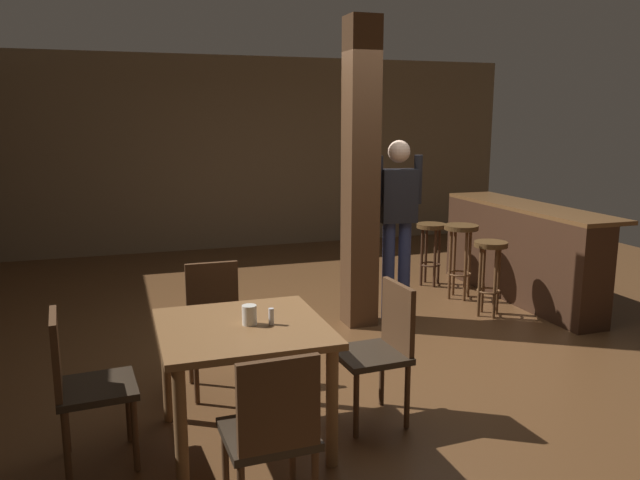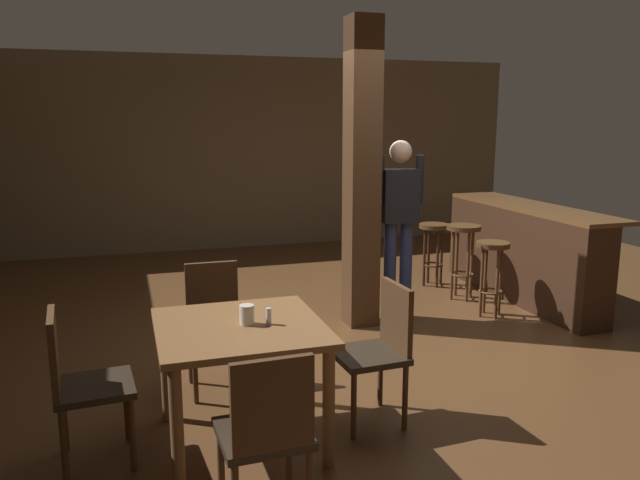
{
  "view_description": "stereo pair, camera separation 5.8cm",
  "coord_description": "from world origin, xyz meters",
  "px_view_note": "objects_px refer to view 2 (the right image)",
  "views": [
    {
      "loc": [
        -2.04,
        -4.7,
        1.93
      ],
      "look_at": [
        -0.56,
        -0.2,
        0.99
      ],
      "focal_mm": 35.0,
      "sensor_mm": 36.0,
      "label": 1
    },
    {
      "loc": [
        -1.99,
        -4.72,
        1.93
      ],
      "look_at": [
        -0.56,
        -0.2,
        0.99
      ],
      "focal_mm": 35.0,
      "sensor_mm": 36.0,
      "label": 2
    }
  ],
  "objects_px": {
    "dining_table": "(240,344)",
    "napkin_cup": "(247,315)",
    "bar_counter": "(522,252)",
    "bar_stool_far": "(434,240)",
    "chair_east": "(379,345)",
    "chair_north": "(215,319)",
    "salt_shaker": "(269,316)",
    "bar_stool_mid": "(463,244)",
    "chair_south": "(267,430)",
    "bar_stool_near": "(492,262)",
    "chair_west": "(79,380)",
    "standing_person": "(399,217)"
  },
  "relations": [
    {
      "from": "standing_person",
      "to": "chair_north",
      "type": "bearing_deg",
      "value": -151.37
    },
    {
      "from": "dining_table",
      "to": "bar_stool_mid",
      "type": "distance_m",
      "value": 3.62
    },
    {
      "from": "chair_north",
      "to": "chair_east",
      "type": "xyz_separation_m",
      "value": [
        0.92,
        -0.84,
        0.0
      ]
    },
    {
      "from": "chair_north",
      "to": "napkin_cup",
      "type": "relative_size",
      "value": 7.59
    },
    {
      "from": "bar_counter",
      "to": "bar_stool_near",
      "type": "bearing_deg",
      "value": -146.53
    },
    {
      "from": "chair_north",
      "to": "bar_stool_far",
      "type": "xyz_separation_m",
      "value": [
        2.81,
        2.03,
        0.04
      ]
    },
    {
      "from": "napkin_cup",
      "to": "bar_stool_mid",
      "type": "bearing_deg",
      "value": 39.54
    },
    {
      "from": "chair_north",
      "to": "chair_west",
      "type": "height_order",
      "value": "same"
    },
    {
      "from": "chair_east",
      "to": "chair_south",
      "type": "bearing_deg",
      "value": -137.29
    },
    {
      "from": "chair_east",
      "to": "napkin_cup",
      "type": "height_order",
      "value": "chair_east"
    },
    {
      "from": "chair_west",
      "to": "napkin_cup",
      "type": "xyz_separation_m",
      "value": [
        0.94,
        -0.02,
        0.29
      ]
    },
    {
      "from": "chair_west",
      "to": "bar_counter",
      "type": "relative_size",
      "value": 0.38
    },
    {
      "from": "bar_stool_far",
      "to": "bar_stool_mid",
      "type": "bearing_deg",
      "value": -86.22
    },
    {
      "from": "chair_west",
      "to": "dining_table",
      "type": "bearing_deg",
      "value": -0.73
    },
    {
      "from": "chair_east",
      "to": "napkin_cup",
      "type": "xyz_separation_m",
      "value": [
        -0.85,
        -0.01,
        0.29
      ]
    },
    {
      "from": "napkin_cup",
      "to": "bar_counter",
      "type": "bearing_deg",
      "value": 31.8
    },
    {
      "from": "chair_east",
      "to": "salt_shaker",
      "type": "distance_m",
      "value": 0.78
    },
    {
      "from": "chair_south",
      "to": "bar_stool_mid",
      "type": "relative_size",
      "value": 1.11
    },
    {
      "from": "bar_counter",
      "to": "bar_stool_far",
      "type": "distance_m",
      "value": 1.01
    },
    {
      "from": "chair_east",
      "to": "bar_stool_far",
      "type": "distance_m",
      "value": 3.43
    },
    {
      "from": "chair_north",
      "to": "chair_west",
      "type": "xyz_separation_m",
      "value": [
        -0.86,
        -0.83,
        0.0
      ]
    },
    {
      "from": "dining_table",
      "to": "bar_stool_near",
      "type": "xyz_separation_m",
      "value": [
        2.77,
        1.66,
        -0.07
      ]
    },
    {
      "from": "chair_south",
      "to": "chair_north",
      "type": "height_order",
      "value": "same"
    },
    {
      "from": "chair_south",
      "to": "salt_shaker",
      "type": "xyz_separation_m",
      "value": [
        0.2,
        0.8,
        0.28
      ]
    },
    {
      "from": "chair_south",
      "to": "bar_stool_near",
      "type": "distance_m",
      "value": 3.77
    },
    {
      "from": "chair_east",
      "to": "bar_stool_far",
      "type": "bearing_deg",
      "value": 56.65
    },
    {
      "from": "bar_counter",
      "to": "bar_stool_near",
      "type": "height_order",
      "value": "bar_counter"
    },
    {
      "from": "bar_counter",
      "to": "bar_stool_near",
      "type": "relative_size",
      "value": 3.18
    },
    {
      "from": "dining_table",
      "to": "bar_stool_mid",
      "type": "height_order",
      "value": "bar_stool_mid"
    },
    {
      "from": "bar_stool_mid",
      "to": "standing_person",
      "type": "bearing_deg",
      "value": -157.06
    },
    {
      "from": "dining_table",
      "to": "chair_west",
      "type": "xyz_separation_m",
      "value": [
        -0.9,
        0.01,
        -0.11
      ]
    },
    {
      "from": "dining_table",
      "to": "chair_east",
      "type": "bearing_deg",
      "value": 0.03
    },
    {
      "from": "chair_south",
      "to": "salt_shaker",
      "type": "relative_size",
      "value": 9.02
    },
    {
      "from": "dining_table",
      "to": "salt_shaker",
      "type": "distance_m",
      "value": 0.24
    },
    {
      "from": "bar_counter",
      "to": "chair_east",
      "type": "bearing_deg",
      "value": -140.48
    },
    {
      "from": "chair_west",
      "to": "bar_stool_far",
      "type": "distance_m",
      "value": 4.65
    },
    {
      "from": "salt_shaker",
      "to": "bar_counter",
      "type": "relative_size",
      "value": 0.04
    },
    {
      "from": "chair_west",
      "to": "salt_shaker",
      "type": "height_order",
      "value": "chair_west"
    },
    {
      "from": "bar_stool_far",
      "to": "chair_west",
      "type": "bearing_deg",
      "value": -142.15
    },
    {
      "from": "chair_south",
      "to": "bar_stool_near",
      "type": "xyz_separation_m",
      "value": [
        2.81,
        2.51,
        0.04
      ]
    },
    {
      "from": "salt_shaker",
      "to": "bar_stool_mid",
      "type": "relative_size",
      "value": 0.12
    },
    {
      "from": "dining_table",
      "to": "napkin_cup",
      "type": "distance_m",
      "value": 0.18
    },
    {
      "from": "standing_person",
      "to": "bar_counter",
      "type": "height_order",
      "value": "standing_person"
    },
    {
      "from": "chair_west",
      "to": "napkin_cup",
      "type": "height_order",
      "value": "chair_west"
    },
    {
      "from": "dining_table",
      "to": "bar_stool_far",
      "type": "relative_size",
      "value": 1.33
    },
    {
      "from": "chair_south",
      "to": "bar_stool_far",
      "type": "height_order",
      "value": "chair_south"
    },
    {
      "from": "standing_person",
      "to": "chair_east",
      "type": "bearing_deg",
      "value": -117.67
    },
    {
      "from": "chair_south",
      "to": "chair_east",
      "type": "distance_m",
      "value": 1.26
    },
    {
      "from": "bar_stool_far",
      "to": "bar_stool_near",
      "type": "bearing_deg",
      "value": -90.04
    },
    {
      "from": "chair_west",
      "to": "standing_person",
      "type": "relative_size",
      "value": 0.52
    }
  ]
}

